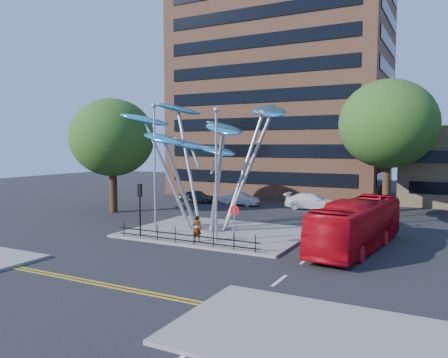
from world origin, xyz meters
The scene contains 19 objects.
ground centered at (0.00, 0.00, 0.00)m, with size 120.00×120.00×0.00m, color black.
traffic_island centered at (-1.00, 6.00, 0.07)m, with size 12.00×9.00×0.15m, color slate.
pavement_right centered at (11.00, -7.00, 0.07)m, with size 12.00×6.00×0.15m, color slate.
double_yellow_near centered at (0.00, -6.00, 0.01)m, with size 40.00×0.12×0.01m, color gold.
double_yellow_far centered at (0.00, -6.30, 0.01)m, with size 40.00×0.12×0.01m, color gold.
brick_tower centered at (-6.00, 32.00, 15.00)m, with size 25.00×15.00×30.00m, color #915C3F.
tree_right centered at (8.00, 22.00, 8.04)m, with size 8.80×8.80×12.11m.
tree_left centered at (-14.00, 10.00, 6.79)m, with size 7.60×7.60×10.32m.
leaf_sculpture centered at (-2.07, 6.68, 6.87)m, with size 12.72×9.54×9.51m.
street_lamp_left centered at (-4.50, 3.50, 5.36)m, with size 0.36×0.36×8.80m.
street_lamp_right centered at (0.50, 3.00, 5.09)m, with size 0.36×0.36×8.30m.
traffic_light_island centered at (-5.00, 2.50, 2.61)m, with size 0.28×0.18×3.42m.
no_entry_sign_island centered at (2.00, 2.52, 1.82)m, with size 0.60×0.10×2.45m.
pedestrian_railing_front centered at (-1.00, 1.70, 0.55)m, with size 10.00×0.06×1.00m.
red_bus centered at (8.44, 5.73, 1.47)m, with size 2.47×10.55×2.94m, color #AB0711.
pedestrian centered at (-0.58, 2.50, 0.97)m, with size 0.60×0.39×1.64m, color gray.
parked_car_left centered at (-10.66, 19.19, 0.68)m, with size 1.60×3.98×1.36m, color #3B3D42.
parked_car_mid centered at (-5.71, 19.51, 0.65)m, with size 1.37×3.94×1.30m, color #B8BBC1.
parked_car_right centered at (1.65, 20.16, 0.77)m, with size 2.15×5.29×1.54m, color silver.
Camera 1 is at (13.24, -20.38, 6.17)m, focal length 35.00 mm.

